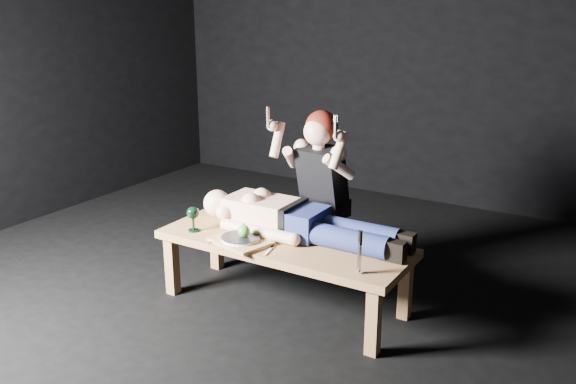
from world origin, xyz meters
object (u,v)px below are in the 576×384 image
at_px(kneeling_woman, 328,192).
at_px(goblet, 193,219).
at_px(table, 284,273).
at_px(lying_man, 300,217).
at_px(carving_knife, 360,252).
at_px(serving_tray, 241,241).

bearing_deg(kneeling_woman, goblet, -121.23).
relative_size(table, goblet, 9.63).
relative_size(table, lying_man, 1.08).
bearing_deg(kneeling_woman, carving_knife, -44.51).
xyz_separation_m(lying_man, serving_tray, (-0.25, -0.31, -0.11)).
height_order(kneeling_woman, goblet, kneeling_woman).
xyz_separation_m(table, kneeling_woman, (0.01, 0.56, 0.39)).
relative_size(lying_man, kneeling_woman, 1.21).
xyz_separation_m(table, goblet, (-0.58, -0.17, 0.31)).
bearing_deg(kneeling_woman, table, -83.71).
bearing_deg(table, lying_man, 70.10).
xyz_separation_m(serving_tray, carving_knife, (0.81, -0.03, 0.11)).
xyz_separation_m(table, carving_knife, (0.61, -0.21, 0.35)).
bearing_deg(lying_man, carving_knife, -30.58).
relative_size(table, serving_tray, 4.53).
bearing_deg(kneeling_woman, lying_man, -78.21).
bearing_deg(carving_knife, lying_man, 149.42).
height_order(table, serving_tray, serving_tray).
bearing_deg(table, goblet, -163.40).
distance_m(table, carving_knife, 0.73).
bearing_deg(table, serving_tray, -138.31).
bearing_deg(lying_man, serving_tray, -129.05).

